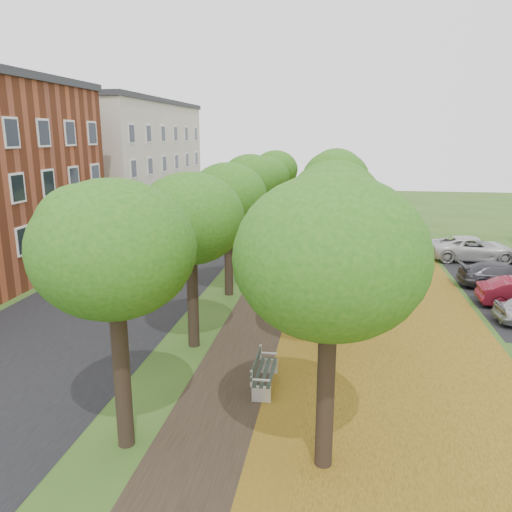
% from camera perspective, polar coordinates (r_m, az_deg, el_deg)
% --- Properties ---
extents(ground, '(120.00, 120.00, 0.00)m').
position_cam_1_polar(ground, '(12.87, -4.87, -21.48)').
color(ground, '#2D4C19').
rests_on(ground, ground).
extents(street_asphalt, '(8.00, 70.00, 0.01)m').
position_cam_1_polar(street_asphalt, '(28.15, -12.40, -1.89)').
color(street_asphalt, black).
rests_on(street_asphalt, ground).
extents(footpath, '(3.20, 70.00, 0.01)m').
position_cam_1_polar(footpath, '(26.39, 2.97, -2.62)').
color(footpath, black).
rests_on(footpath, ground).
extents(leaf_verge, '(7.50, 70.00, 0.01)m').
position_cam_1_polar(leaf_verge, '(26.36, 13.85, -3.03)').
color(leaf_verge, '#966A1B').
rests_on(leaf_verge, ground).
extents(tree_row_west, '(3.74, 33.74, 6.29)m').
position_cam_1_polar(tree_row_west, '(25.80, -1.81, 7.57)').
color(tree_row_west, black).
rests_on(tree_row_west, ground).
extents(tree_row_east, '(3.74, 33.74, 6.29)m').
position_cam_1_polar(tree_row_east, '(25.34, 9.00, 7.30)').
color(tree_row_east, black).
rests_on(tree_row_east, ground).
extents(building_cream, '(10.30, 20.30, 10.40)m').
position_cam_1_polar(building_cream, '(47.51, -15.60, 10.54)').
color(building_cream, beige).
rests_on(building_cream, ground).
extents(bench, '(0.59, 1.97, 0.93)m').
position_cam_1_polar(bench, '(15.35, 0.84, -13.12)').
color(bench, '#242D25').
rests_on(bench, ground).
extents(car_grey, '(4.35, 1.95, 1.24)m').
position_cam_1_polar(car_grey, '(27.61, 26.39, -2.00)').
color(car_grey, '#333338').
rests_on(car_grey, ground).
extents(car_white, '(5.31, 2.71, 1.44)m').
position_cam_1_polar(car_white, '(32.89, 23.60, 0.79)').
color(car_white, silver).
rests_on(car_white, ground).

